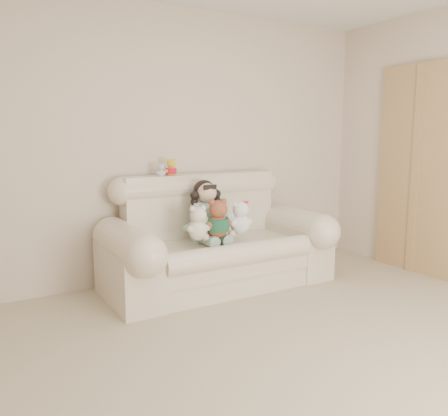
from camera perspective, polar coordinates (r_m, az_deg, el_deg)
floor at (r=2.84m, az=16.45°, el=-20.91°), size 5.00×5.00×0.00m
wall_back at (r=4.54m, az=-6.59°, el=7.66°), size 4.50×0.00×4.50m
sofa at (r=4.29m, az=-0.68°, el=-2.92°), size 2.10×0.95×1.03m
door_panel at (r=5.09m, az=22.69°, el=4.34°), size 0.06×0.90×2.10m
seated_child at (r=4.28m, az=-2.18°, el=-0.29°), size 0.39×0.46×0.58m
brown_teddy at (r=4.09m, az=-0.78°, el=-0.83°), size 0.26×0.21×0.41m
white_cat at (r=4.24m, az=1.98°, el=-0.76°), size 0.28×0.25×0.36m
cream_teddy at (r=4.00m, az=-3.23°, el=-1.46°), size 0.27×0.23×0.35m
yellow_mini_bear at (r=4.37m, az=-6.56°, el=5.12°), size 0.13×0.10×0.20m
grey_mini_plush at (r=4.33m, az=-7.80°, el=4.76°), size 0.11×0.08×0.16m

